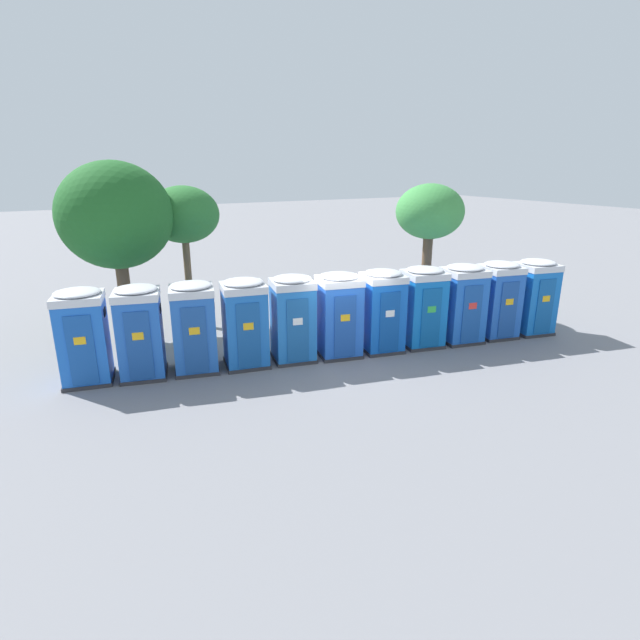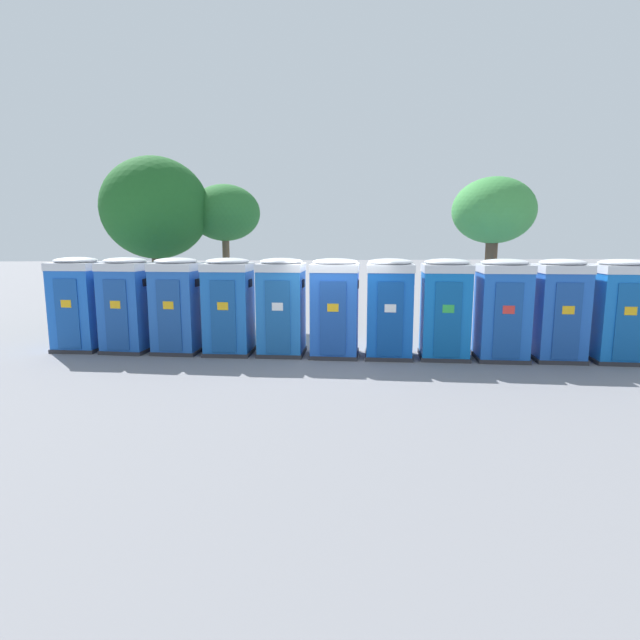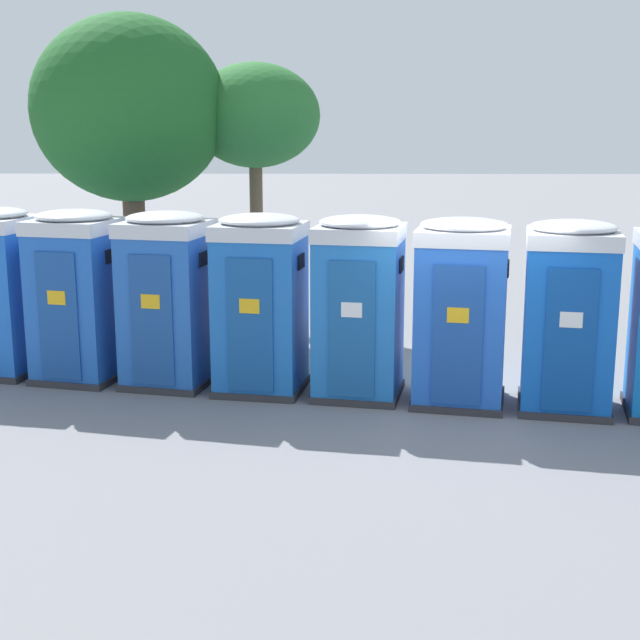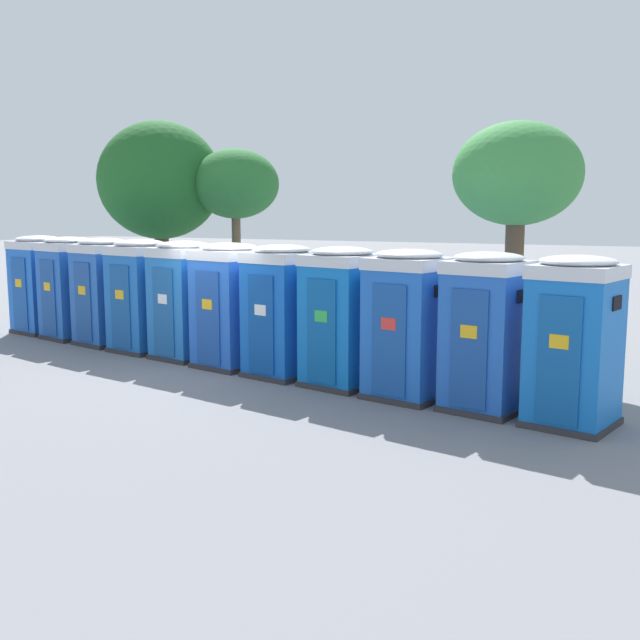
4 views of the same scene
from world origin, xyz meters
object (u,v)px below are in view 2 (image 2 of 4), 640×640
object	(u,v)px
street_tree_1	(225,214)
street_tree_2	(493,213)
portapotty_3	(229,306)
portapotty_6	(389,308)
portapotty_0	(79,303)
portapotty_7	(445,308)
street_tree_0	(155,209)
portapotty_1	(127,304)
portapotty_2	(178,305)
portapotty_9	(559,309)
portapotty_4	(282,306)
portapotty_5	(335,307)
portapotty_8	(502,309)
portapotty_10	(618,310)

from	to	relation	value
street_tree_1	street_tree_2	bearing A→B (deg)	-18.50
portapotty_3	portapotty_6	size ratio (longest dim) A/B	1.00
portapotty_0	portapotty_7	xyz separation A→B (m)	(9.63, -1.91, 0.00)
street_tree_0	portapotty_6	bearing A→B (deg)	-35.76
portapotty_1	portapotty_2	size ratio (longest dim) A/B	1.00
portapotty_6	street_tree_0	world-z (taller)	street_tree_0
portapotty_9	street_tree_2	size ratio (longest dim) A/B	0.52
street_tree_2	portapotty_4	bearing A→B (deg)	-162.80
portapotty_5	portapotty_8	bearing A→B (deg)	-10.59
portapotty_8	street_tree_2	bearing A→B (deg)	71.39
portapotty_9	street_tree_0	xyz separation A→B (m)	(-10.93, 5.60, 2.72)
portapotty_1	portapotty_4	bearing A→B (deg)	-10.76
portapotty_7	portapotty_10	world-z (taller)	same
portapotty_1	portapotty_6	distance (m)	7.01
portapotty_9	portapotty_10	size ratio (longest dim) A/B	1.00
portapotty_4	portapotty_9	bearing A→B (deg)	-10.57
portapotty_5	portapotty_8	world-z (taller)	same
portapotty_1	portapotty_5	world-z (taller)	same
portapotty_10	portapotty_1	bearing A→B (deg)	169.26
portapotty_3	portapotty_8	size ratio (longest dim) A/B	1.00
portapotty_8	portapotty_10	world-z (taller)	same
portapotty_0	street_tree_0	bearing A→B (deg)	65.45
portapotty_6	portapotty_10	bearing A→B (deg)	-10.19
portapotty_1	street_tree_0	size ratio (longest dim) A/B	0.45
portapotty_6	street_tree_1	size ratio (longest dim) A/B	0.52
portapotty_7	street_tree_0	xyz separation A→B (m)	(-8.17, 5.11, 2.72)
portapotty_0	portapotty_4	world-z (taller)	same
portapotty_4	portapotty_9	world-z (taller)	same
portapotty_0	portapotty_2	world-z (taller)	same
portapotty_4	portapotty_10	size ratio (longest dim) A/B	1.00
portapotty_1	street_tree_1	xyz separation A→B (m)	(2.31, 4.05, 2.60)
street_tree_0	street_tree_2	distance (m)	10.84
portapotty_2	portapotty_7	size ratio (longest dim) A/B	1.00
portapotty_0	portapotty_7	distance (m)	9.82
portapotty_3	portapotty_5	distance (m)	2.81
street_tree_2	portapotty_6	bearing A→B (deg)	-145.64
portapotty_1	portapotty_3	size ratio (longest dim) A/B	1.00
street_tree_1	street_tree_2	distance (m)	8.83
portapotty_5	portapotty_9	bearing A→B (deg)	-9.93
portapotty_1	street_tree_1	size ratio (longest dim) A/B	0.52
portapotty_0	portapotty_3	distance (m)	4.21
portapotty_7	street_tree_2	size ratio (longest dim) A/B	0.52
portapotty_6	portapotty_10	distance (m)	5.61
portapotty_4	portapotty_5	distance (m)	1.40
street_tree_0	portapotty_3	bearing A→B (deg)	-56.95
portapotty_1	portapotty_2	xyz separation A→B (m)	(1.38, -0.26, -0.00)
portapotty_2	portapotty_4	size ratio (longest dim) A/B	1.00
portapotty_0	portapotty_8	distance (m)	11.22
portapotty_0	portapotty_10	size ratio (longest dim) A/B	1.00
portapotty_1	street_tree_0	xyz separation A→B (m)	(0.10, 3.53, 2.72)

